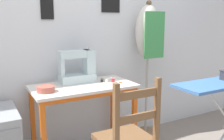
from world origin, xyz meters
TOP-DOWN VIEW (x-y plane):
  - wall_back at (0.00, 0.58)m, footprint 10.00×0.06m
  - sewing_table at (0.00, 0.24)m, footprint 0.95×0.51m
  - sewing_machine at (0.01, 0.38)m, footprint 0.36×0.16m
  - fabric_bowl at (-0.37, 0.19)m, footprint 0.15×0.15m
  - scissors at (0.37, 0.15)m, footprint 0.11×0.11m
  - thread_spool_near_machine at (0.20, 0.27)m, footprint 0.04×0.04m
  - thread_spool_mid_table at (0.25, 0.25)m, footprint 0.04×0.04m
  - thread_spool_far_edge at (0.30, 0.22)m, footprint 0.04×0.04m
  - dress_form at (0.85, 0.41)m, footprint 0.32×0.32m

SIDE VIEW (x-z plane):
  - sewing_table at x=0.00m, z-range 0.26..1.01m
  - scissors at x=0.37m, z-range 0.75..0.76m
  - thread_spool_mid_table at x=0.25m, z-range 0.75..0.78m
  - thread_spool_near_machine at x=0.20m, z-range 0.75..0.79m
  - thread_spool_far_edge at x=0.30m, z-range 0.75..0.80m
  - fabric_bowl at x=-0.37m, z-range 0.75..0.80m
  - sewing_machine at x=0.01m, z-range 0.73..1.07m
  - dress_form at x=0.85m, z-range 0.35..1.91m
  - wall_back at x=0.00m, z-range 0.00..2.55m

